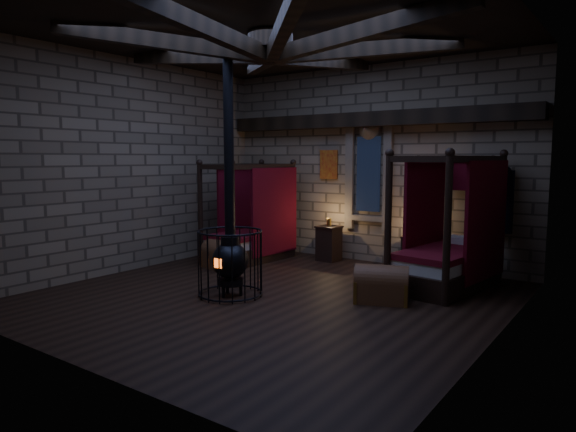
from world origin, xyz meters
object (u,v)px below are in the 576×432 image
Objects in this scene: bed_left at (251,236)px; bed_right at (448,255)px; stove at (230,257)px; trunk_left at (221,256)px; trunk_right at (381,285)px.

bed_right reaches higher than bed_left.
stove is at bearing -53.23° from bed_left.
trunk_left is 0.96× the size of trunk_right.
bed_right is at bearing 31.95° from trunk_left.
bed_right is 1.67m from trunk_right.
bed_right is 2.45× the size of trunk_right.
trunk_left is at bearing 153.53° from trunk_right.
stove reaches higher than bed_right.
bed_left is 4.33m from bed_right.
trunk_left is 0.22× the size of stove.
trunk_right is (3.74, -0.36, 0.01)m from trunk_left.
bed_left reaches higher than trunk_left.
bed_left reaches higher than trunk_right.
trunk_left is (-4.27, -1.20, -0.30)m from bed_right.
trunk_left is 2.16m from stove.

